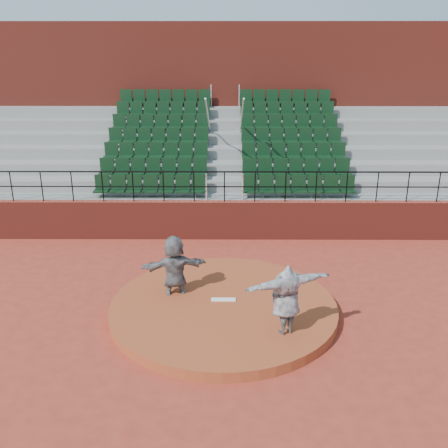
% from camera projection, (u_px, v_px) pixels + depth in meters
% --- Properties ---
extents(ground, '(90.00, 90.00, 0.00)m').
position_uv_depth(ground, '(223.00, 312.00, 12.22)').
color(ground, '#9B3423').
rests_on(ground, ground).
extents(pitchers_mound, '(5.50, 5.50, 0.25)m').
position_uv_depth(pitchers_mound, '(223.00, 308.00, 12.17)').
color(pitchers_mound, '#9D4423').
rests_on(pitchers_mound, ground).
extents(pitching_rubber, '(0.60, 0.15, 0.03)m').
position_uv_depth(pitching_rubber, '(223.00, 300.00, 12.27)').
color(pitching_rubber, white).
rests_on(pitching_rubber, pitchers_mound).
extents(boundary_wall, '(24.00, 0.30, 1.30)m').
position_uv_depth(boundary_wall, '(224.00, 220.00, 16.70)').
color(boundary_wall, maroon).
rests_on(boundary_wall, ground).
extents(wall_railing, '(24.04, 0.05, 1.03)m').
position_uv_depth(wall_railing, '(224.00, 180.00, 16.24)').
color(wall_railing, black).
rests_on(wall_railing, boundary_wall).
extents(seating_deck, '(24.00, 5.97, 4.63)m').
position_uv_depth(seating_deck, '(225.00, 171.00, 19.86)').
color(seating_deck, gray).
rests_on(seating_deck, ground).
extents(press_box_facade, '(24.00, 3.00, 7.10)m').
position_uv_depth(press_box_facade, '(225.00, 106.00, 22.88)').
color(press_box_facade, maroon).
rests_on(press_box_facade, ground).
extents(pitcher, '(2.03, 1.25, 1.61)m').
position_uv_depth(pitcher, '(286.00, 299.00, 10.64)').
color(pitcher, black).
rests_on(pitcher, pitchers_mound).
extents(fielder, '(1.73, 0.90, 1.78)m').
position_uv_depth(fielder, '(175.00, 270.00, 12.43)').
color(fielder, black).
rests_on(fielder, ground).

